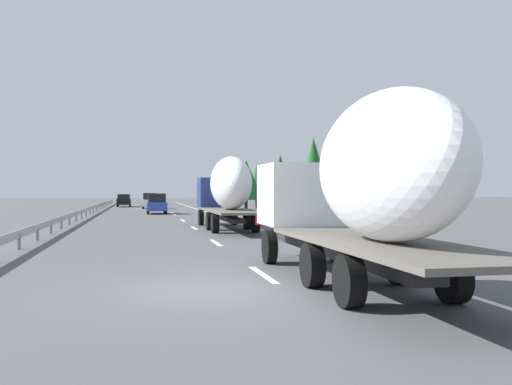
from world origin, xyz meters
The scene contains 24 objects.
ground_plane centered at (40.00, 0.00, 0.00)m, with size 260.00×260.00×0.00m, color #4C4C4F.
lane_stripe_0 centered at (2.00, -1.80, 0.00)m, with size 3.20×0.20×0.01m, color white.
lane_stripe_1 centered at (11.65, -1.80, 0.00)m, with size 3.20×0.20×0.01m, color white.
lane_stripe_2 centered at (21.66, -1.80, 0.00)m, with size 3.20×0.20×0.01m, color white.
lane_stripe_3 centered at (30.59, -1.80, 0.00)m, with size 3.20×0.20×0.01m, color white.
lane_stripe_4 centered at (41.47, -1.80, 0.00)m, with size 3.20×0.20×0.01m, color white.
lane_stripe_5 centered at (45.62, -1.80, 0.00)m, with size 3.20×0.20×0.01m, color white.
lane_stripe_6 centered at (64.50, -1.80, 0.00)m, with size 3.20×0.20×0.01m, color white.
lane_stripe_7 centered at (58.57, -1.80, 0.00)m, with size 3.20×0.20×0.01m, color white.
lane_stripe_8 centered at (75.91, -1.80, 0.00)m, with size 3.20×0.20×0.01m, color white.
lane_stripe_9 centered at (79.44, -1.80, 0.00)m, with size 3.20×0.20×0.01m, color white.
edge_line_right centered at (45.00, -5.50, 0.00)m, with size 110.00×0.20×0.01m, color white.
truck_lead centered at (20.04, -3.60, 2.37)m, with size 12.86×2.55×4.19m.
truck_trailing centered at (-0.53, -3.60, 2.45)m, with size 12.52×2.55×4.37m.
car_white_van centered at (60.04, 0.17, 0.98)m, with size 4.72×1.82×1.98m.
car_blue_sedan centered at (43.63, -0.23, 0.99)m, with size 4.58×1.89×1.99m.
car_silver_hatch centered at (82.53, -0.09, 0.94)m, with size 4.65×1.92×1.85m.
car_black_suv centered at (68.84, 3.52, 0.91)m, with size 4.70×1.90×1.78m.
road_sign centered at (44.30, -6.70, 2.37)m, with size 0.10×0.90×3.44m.
tree_0 centered at (56.52, -12.84, 3.50)m, with size 2.98×2.98×5.48m.
tree_1 centered at (29.35, -11.75, 3.90)m, with size 2.95×2.95×6.39m.
tree_2 centered at (42.02, -12.25, 3.73)m, with size 2.66×2.66×5.84m.
tree_3 centered at (49.34, -10.19, 3.45)m, with size 3.92×3.92×5.65m.
guardrail_median centered at (43.00, 6.00, 0.58)m, with size 94.00×0.10×0.76m.
Camera 1 is at (-13.10, 1.48, 2.27)m, focal length 40.20 mm.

